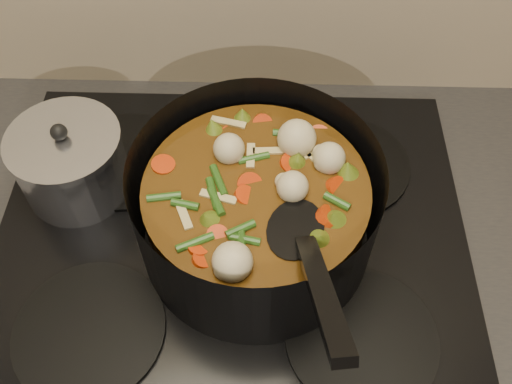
{
  "coord_description": "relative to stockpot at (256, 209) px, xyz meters",
  "views": [
    {
      "loc": [
        0.04,
        1.54,
        1.57
      ],
      "look_at": [
        0.03,
        1.93,
        1.03
      ],
      "focal_mm": 40.0,
      "sensor_mm": 36.0,
      "label": 1
    }
  ],
  "objects": [
    {
      "name": "stockpot",
      "position": [
        0.0,
        0.0,
        0.0
      ],
      "size": [
        0.31,
        0.4,
        0.22
      ],
      "rotation": [
        0.0,
        0.0,
        -0.07
      ],
      "color": "black",
      "rests_on": "stovetop"
    },
    {
      "name": "stovetop",
      "position": [
        -0.03,
        -0.0,
        -0.08
      ],
      "size": [
        0.62,
        0.54,
        0.03
      ],
      "color": "black",
      "rests_on": "counter"
    },
    {
      "name": "counter",
      "position": [
        -0.03,
        -0.0,
        -0.54
      ],
      "size": [
        2.64,
        0.64,
        0.91
      ],
      "color": "brown",
      "rests_on": "ground"
    },
    {
      "name": "saucepan",
      "position": [
        -0.25,
        0.08,
        -0.02
      ],
      "size": [
        0.15,
        0.15,
        0.12
      ],
      "rotation": [
        0.0,
        0.0,
        -0.31
      ],
      "color": "silver",
      "rests_on": "stovetop"
    }
  ]
}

